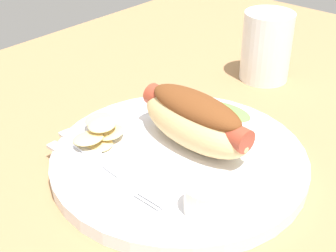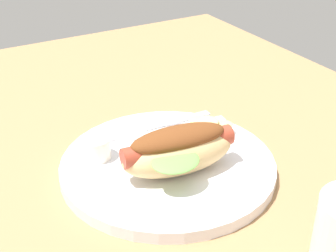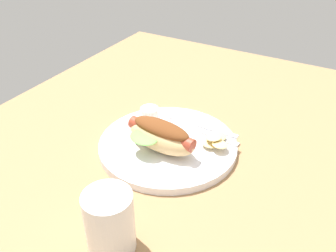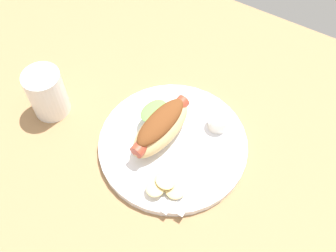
{
  "view_description": "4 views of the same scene",
  "coord_description": "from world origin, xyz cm",
  "px_view_note": "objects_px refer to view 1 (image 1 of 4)",
  "views": [
    {
      "loc": [
        -35.44,
        -27.72,
        31.7
      ],
      "look_at": [
        -2.36,
        1.34,
        4.81
      ],
      "focal_mm": 50.99,
      "sensor_mm": 36.0,
      "label": 1
    },
    {
      "loc": [
        45.11,
        -26.95,
        37.25
      ],
      "look_at": [
        -2.53,
        0.33,
        6.53
      ],
      "focal_mm": 52.58,
      "sensor_mm": 36.0,
      "label": 2
    },
    {
      "loc": [
        52.1,
        30.7,
        46.13
      ],
      "look_at": [
        -1.53,
        0.3,
        5.87
      ],
      "focal_mm": 39.88,
      "sensor_mm": 36.0,
      "label": 3
    },
    {
      "loc": [
        -21.53,
        34.07,
        66.21
      ],
      "look_at": [
        -0.57,
        -0.57,
        5.36
      ],
      "focal_mm": 42.59,
      "sensor_mm": 36.0,
      "label": 4
    }
  ],
  "objects_px": {
    "sauce_ramekin": "(206,198)",
    "knife": "(103,161)",
    "plate": "(177,158)",
    "drinking_cup": "(266,47)",
    "fork": "(98,173)",
    "chips_pile": "(99,132)",
    "hot_dog": "(195,118)"
  },
  "relations": [
    {
      "from": "chips_pile",
      "to": "plate",
      "type": "bearing_deg",
      "value": -65.07
    },
    {
      "from": "sauce_ramekin",
      "to": "drinking_cup",
      "type": "distance_m",
      "value": 0.34
    },
    {
      "from": "fork",
      "to": "drinking_cup",
      "type": "xyz_separation_m",
      "value": [
        0.34,
        0.01,
        0.03
      ]
    },
    {
      "from": "sauce_ramekin",
      "to": "knife",
      "type": "xyz_separation_m",
      "value": [
        -0.01,
        0.13,
        -0.01
      ]
    },
    {
      "from": "plate",
      "to": "sauce_ramekin",
      "type": "bearing_deg",
      "value": -124.15
    },
    {
      "from": "fork",
      "to": "chips_pile",
      "type": "height_order",
      "value": "chips_pile"
    },
    {
      "from": "sauce_ramekin",
      "to": "knife",
      "type": "bearing_deg",
      "value": 94.98
    },
    {
      "from": "knife",
      "to": "drinking_cup",
      "type": "relative_size",
      "value": 1.56
    },
    {
      "from": "plate",
      "to": "chips_pile",
      "type": "relative_size",
      "value": 3.91
    },
    {
      "from": "hot_dog",
      "to": "fork",
      "type": "height_order",
      "value": "hot_dog"
    },
    {
      "from": "sauce_ramekin",
      "to": "drinking_cup",
      "type": "height_order",
      "value": "drinking_cup"
    },
    {
      "from": "hot_dog",
      "to": "sauce_ramekin",
      "type": "bearing_deg",
      "value": -40.68
    },
    {
      "from": "plate",
      "to": "knife",
      "type": "xyz_separation_m",
      "value": [
        -0.07,
        0.05,
        0.01
      ]
    },
    {
      "from": "sauce_ramekin",
      "to": "knife",
      "type": "distance_m",
      "value": 0.13
    },
    {
      "from": "sauce_ramekin",
      "to": "fork",
      "type": "xyz_separation_m",
      "value": [
        -0.03,
        0.12,
        -0.01
      ]
    },
    {
      "from": "hot_dog",
      "to": "sauce_ramekin",
      "type": "height_order",
      "value": "hot_dog"
    },
    {
      "from": "hot_dog",
      "to": "fork",
      "type": "bearing_deg",
      "value": -103.29
    },
    {
      "from": "knife",
      "to": "chips_pile",
      "type": "bearing_deg",
      "value": 148.62
    },
    {
      "from": "fork",
      "to": "chips_pile",
      "type": "bearing_deg",
      "value": 137.02
    },
    {
      "from": "hot_dog",
      "to": "fork",
      "type": "relative_size",
      "value": 0.91
    },
    {
      "from": "knife",
      "to": "sauce_ramekin",
      "type": "bearing_deg",
      "value": 11.6
    },
    {
      "from": "sauce_ramekin",
      "to": "fork",
      "type": "relative_size",
      "value": 0.24
    },
    {
      "from": "sauce_ramekin",
      "to": "drinking_cup",
      "type": "bearing_deg",
      "value": 22.23
    },
    {
      "from": "sauce_ramekin",
      "to": "knife",
      "type": "relative_size",
      "value": 0.25
    },
    {
      "from": "hot_dog",
      "to": "chips_pile",
      "type": "bearing_deg",
      "value": -136.97
    },
    {
      "from": "hot_dog",
      "to": "knife",
      "type": "relative_size",
      "value": 0.96
    },
    {
      "from": "plate",
      "to": "drinking_cup",
      "type": "distance_m",
      "value": 0.27
    },
    {
      "from": "plate",
      "to": "drinking_cup",
      "type": "relative_size",
      "value": 2.77
    },
    {
      "from": "knife",
      "to": "drinking_cup",
      "type": "xyz_separation_m",
      "value": [
        0.32,
        -0.0,
        0.03
      ]
    },
    {
      "from": "sauce_ramekin",
      "to": "chips_pile",
      "type": "bearing_deg",
      "value": 84.27
    },
    {
      "from": "hot_dog",
      "to": "drinking_cup",
      "type": "xyz_separation_m",
      "value": [
        0.23,
        0.05,
        0.0
      ]
    },
    {
      "from": "drinking_cup",
      "to": "plate",
      "type": "bearing_deg",
      "value": -169.83
    }
  ]
}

